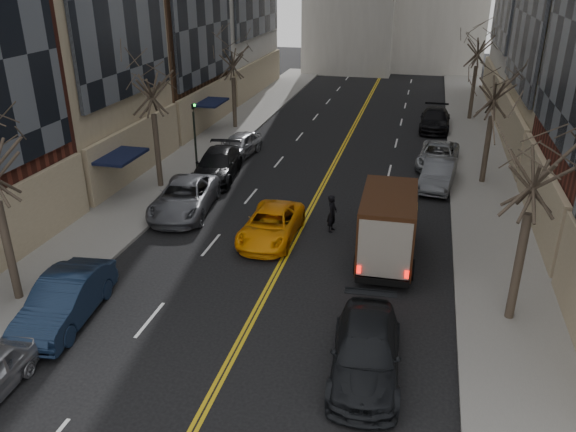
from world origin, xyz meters
name	(u,v)px	position (x,y,z in m)	size (l,w,h in m)	color
sidewalk_left	(204,150)	(-9.00, 27.00, 0.07)	(4.00, 66.00, 0.15)	slate
sidewalk_right	(483,171)	(9.00, 27.00, 0.07)	(4.00, 66.00, 0.15)	slate
tree_lf_mid	(149,68)	(-8.80, 20.00, 6.60)	(3.20, 3.20, 8.91)	#382D23
tree_lf_far	(232,47)	(-8.80, 33.00, 6.02)	(3.20, 3.20, 8.12)	#382D23
tree_rt_near	(542,144)	(8.80, 11.00, 6.45)	(3.20, 3.20, 8.71)	#382D23
tree_rt_mid	(498,75)	(8.80, 25.00, 6.17)	(3.20, 3.20, 8.32)	#382D23
tree_rt_far	(481,33)	(8.80, 40.00, 6.74)	(3.20, 3.20, 9.11)	#382D23
traffic_signal	(195,131)	(-7.39, 22.00, 2.82)	(0.29, 0.26, 4.70)	black
ups_truck	(388,225)	(4.20, 14.55, 1.58)	(2.47, 5.78, 3.13)	black
observer_sedan	(366,352)	(4.20, 7.04, 0.74)	(2.41, 5.25, 1.49)	black
taxi	(271,225)	(-1.05, 15.26, 0.69)	(2.29, 4.96, 1.38)	orange
pedestrian	(332,213)	(1.50, 16.73, 0.90)	(0.66, 0.43, 1.80)	black
parked_lf_b	(65,300)	(-6.30, 7.33, 0.82)	(1.73, 4.96, 1.63)	#0F1C31
parked_lf_c	(184,198)	(-6.08, 17.14, 0.79)	(2.63, 5.71, 1.59)	#4F5157
parked_lf_d	(217,165)	(-6.24, 22.29, 0.81)	(2.27, 5.59, 1.62)	black
parked_lf_e	(239,145)	(-6.30, 26.48, 0.76)	(1.80, 4.48, 1.53)	#93959A
parked_rt_a	(438,174)	(6.30, 23.87, 0.77)	(1.63, 4.68, 1.54)	#4C4E53
parked_rt_b	(438,155)	(6.30, 27.65, 0.70)	(2.31, 5.01, 1.39)	#A3A7AB
parked_rt_c	(435,120)	(6.06, 36.35, 0.78)	(2.18, 5.35, 1.55)	black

